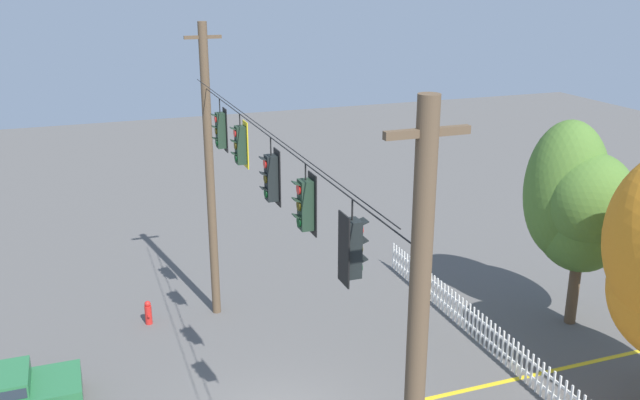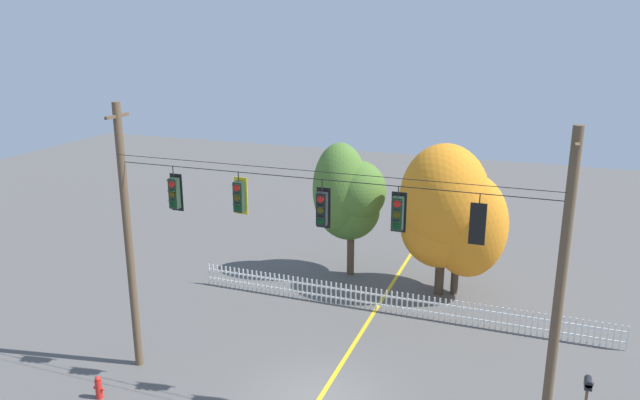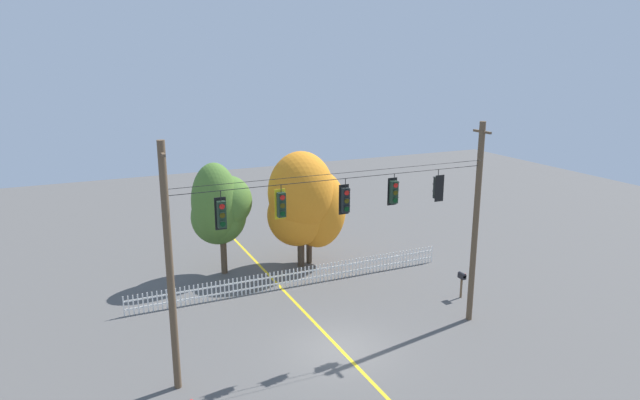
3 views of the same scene
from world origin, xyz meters
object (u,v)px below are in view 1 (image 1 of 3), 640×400
traffic_signal_eastbound_side (241,145)px  traffic_signal_westbound_side (351,248)px  traffic_signal_northbound_primary (221,130)px  traffic_signal_northbound_secondary (272,178)px  fire_hydrant (148,313)px  traffic_signal_southbound_primary (306,205)px  autumn_maple_near_fence (577,204)px

traffic_signal_eastbound_side → traffic_signal_westbound_side: bearing=-0.2°
traffic_signal_northbound_primary → traffic_signal_eastbound_side: (2.31, -0.00, 0.11)m
traffic_signal_northbound_secondary → fire_hydrant: (-6.89, -2.22, -6.13)m
traffic_signal_northbound_primary → traffic_signal_southbound_primary: bearing=-0.0°
traffic_signal_southbound_primary → traffic_signal_westbound_side: bearing=-0.5°
traffic_signal_southbound_primary → fire_hydrant: (-9.13, -2.21, -6.23)m
autumn_maple_near_fence → fire_hydrant: autumn_maple_near_fence is taller
traffic_signal_northbound_primary → traffic_signal_eastbound_side: same height
traffic_signal_eastbound_side → traffic_signal_northbound_secondary: bearing=0.0°
traffic_signal_northbound_primary → traffic_signal_northbound_secondary: 5.01m
traffic_signal_northbound_secondary → autumn_maple_near_fence: size_ratio=0.23×
traffic_signal_eastbound_side → traffic_signal_southbound_primary: size_ratio=1.00×
traffic_signal_westbound_side → traffic_signal_eastbound_side: bearing=179.8°
traffic_signal_northbound_primary → autumn_maple_near_fence: size_ratio=0.23×
traffic_signal_northbound_secondary → traffic_signal_westbound_side: (4.43, -0.02, 0.08)m
traffic_signal_eastbound_side → fire_hydrant: size_ratio=1.71×
traffic_signal_southbound_primary → traffic_signal_westbound_side: 2.19m
traffic_signal_eastbound_side → autumn_maple_near_fence: traffic_signal_eastbound_side is taller
traffic_signal_southbound_primary → fire_hydrant: traffic_signal_southbound_primary is taller
traffic_signal_northbound_primary → traffic_signal_westbound_side: same height
traffic_signal_northbound_primary → autumn_maple_near_fence: (2.50, 10.33, -2.55)m
traffic_signal_northbound_secondary → autumn_maple_near_fence: (-2.50, 10.33, -2.55)m
traffic_signal_northbound_secondary → traffic_signal_southbound_primary: 2.24m
traffic_signal_eastbound_side → traffic_signal_southbound_primary: 4.94m
traffic_signal_westbound_side → fire_hydrant: 13.09m
traffic_signal_northbound_primary → fire_hydrant: size_ratio=1.88×
autumn_maple_near_fence → fire_hydrant: size_ratio=8.22×
traffic_signal_westbound_side → fire_hydrant: (-11.31, -2.20, -6.21)m
traffic_signal_southbound_primary → traffic_signal_westbound_side: size_ratio=0.99×
traffic_signal_eastbound_side → traffic_signal_northbound_primary: bearing=180.0°
traffic_signal_westbound_side → traffic_signal_southbound_primary: bearing=179.5°
traffic_signal_southbound_primary → autumn_maple_near_fence: bearing=114.7°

